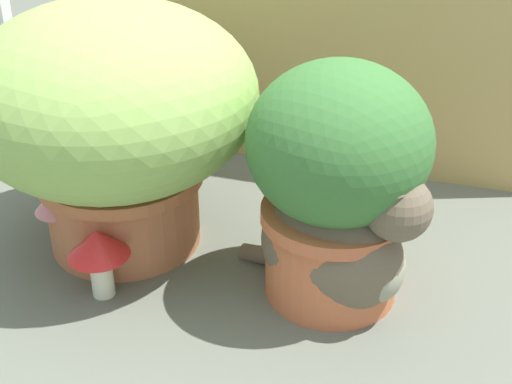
# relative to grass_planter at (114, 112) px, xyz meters

# --- Properties ---
(ground_plane) EXTENTS (6.00, 6.00, 0.00)m
(ground_plane) POSITION_rel_grass_planter_xyz_m (0.25, -0.07, -0.28)
(ground_plane) COLOR #5C6155
(grass_planter) EXTENTS (0.54, 0.54, 0.49)m
(grass_planter) POSITION_rel_grass_planter_xyz_m (0.00, 0.00, 0.00)
(grass_planter) COLOR #B16842
(grass_planter) RESTS_ON ground
(leafy_planter) EXTENTS (0.31, 0.31, 0.43)m
(leafy_planter) POSITION_rel_grass_planter_xyz_m (0.43, -0.04, -0.05)
(leafy_planter) COLOR #C3653D
(leafy_planter) RESTS_ON ground
(cat) EXTENTS (0.37, 0.23, 0.32)m
(cat) POSITION_rel_grass_planter_xyz_m (0.45, -0.07, -0.16)
(cat) COLOR brown
(cat) RESTS_ON ground
(mushroom_ornament_red) EXTENTS (0.11, 0.11, 0.14)m
(mushroom_ornament_red) POSITION_rel_grass_planter_xyz_m (0.04, -0.18, -0.18)
(mushroom_ornament_red) COLOR silver
(mushroom_ornament_red) RESTS_ON ground
(mushroom_ornament_pink) EXTENTS (0.09, 0.09, 0.16)m
(mushroom_ornament_pink) POSITION_rel_grass_planter_xyz_m (-0.09, -0.09, -0.17)
(mushroom_ornament_pink) COLOR silver
(mushroom_ornament_pink) RESTS_ON ground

